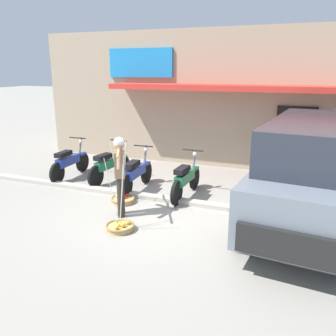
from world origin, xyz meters
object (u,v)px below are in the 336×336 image
fruit_basket_left_side (120,226)px  motorcycle_end_of_row (186,179)px  fruit_vendor (120,171)px  motorcycle_nearest_shop (69,162)px  motorcycle_third_in_row (136,173)px  parked_truck (315,171)px  fruit_basket_right_side (123,199)px  motorcycle_second_in_row (109,165)px

fruit_basket_left_side → motorcycle_end_of_row: fruit_basket_left_side is taller
fruit_vendor → motorcycle_nearest_shop: fruit_vendor is taller
motorcycle_third_in_row → motorcycle_end_of_row: (1.33, -0.00, 0.00)m
motorcycle_nearest_shop → parked_truck: size_ratio=0.37×
fruit_basket_right_side → motorcycle_third_in_row: bearing=95.3°
fruit_basket_right_side → motorcycle_nearest_shop: size_ratio=0.80×
motorcycle_end_of_row → parked_truck: 2.98m
fruit_vendor → parked_truck: (3.75, 0.91, 0.15)m
motorcycle_second_in_row → fruit_vendor: bearing=-53.8°
motorcycle_nearest_shop → motorcycle_second_in_row: same height
fruit_vendor → motorcycle_third_in_row: (-0.41, 1.56, -0.52)m
motorcycle_second_in_row → fruit_basket_left_side: bearing=-56.1°
fruit_basket_left_side → motorcycle_nearest_shop: size_ratio=0.80×
motorcycle_third_in_row → motorcycle_second_in_row: bearing=157.9°
fruit_basket_left_side → parked_truck: bearing=24.6°
motorcycle_third_in_row → parked_truck: parked_truck is taller
fruit_basket_left_side → motorcycle_second_in_row: 3.21m
motorcycle_nearest_shop → fruit_vendor: bearing=-34.9°
motorcycle_second_in_row → parked_truck: (5.20, -1.08, 0.68)m
fruit_vendor → motorcycle_second_in_row: 2.52m
fruit_basket_left_side → fruit_basket_right_side: size_ratio=1.00×
motorcycle_second_in_row → parked_truck: 5.36m
motorcycle_end_of_row → motorcycle_nearest_shop: bearing=175.1°
parked_truck → motorcycle_second_in_row: bearing=168.3°
fruit_vendor → fruit_basket_left_side: (0.33, -0.66, -0.90)m
motorcycle_third_in_row → motorcycle_end_of_row: same height
motorcycle_second_in_row → motorcycle_end_of_row: size_ratio=1.00×
fruit_vendor → parked_truck: size_ratio=0.34×
motorcycle_second_in_row → motorcycle_third_in_row: same height
fruit_vendor → motorcycle_end_of_row: size_ratio=0.93×
fruit_vendor → fruit_basket_right_side: bearing=116.3°
fruit_vendor → motorcycle_third_in_row: size_ratio=0.93×
motorcycle_nearest_shop → fruit_basket_right_side: bearing=-27.2°
motorcycle_nearest_shop → motorcycle_end_of_row: (3.60, -0.31, 0.00)m
motorcycle_third_in_row → motorcycle_end_of_row: bearing=-0.0°
motorcycle_second_in_row → parked_truck: bearing=-11.7°
fruit_vendor → fruit_basket_right_side: 1.16m
motorcycle_nearest_shop → motorcycle_third_in_row: 2.29m
fruit_basket_right_side → motorcycle_second_in_row: fruit_basket_right_side is taller
fruit_basket_left_side → fruit_vendor: bearing=116.4°
motorcycle_end_of_row → motorcycle_second_in_row: bearing=169.9°
fruit_vendor → motorcycle_end_of_row: bearing=59.5°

